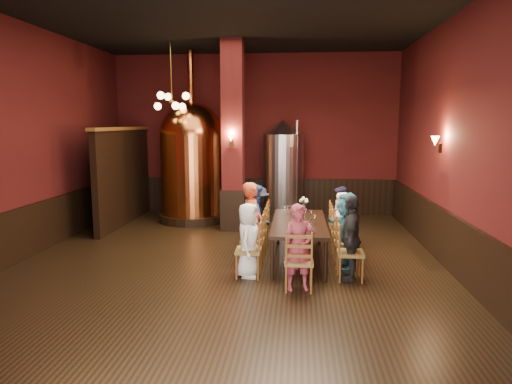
# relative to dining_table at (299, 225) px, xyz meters

# --- Properties ---
(room) EXTENTS (10.00, 10.02, 4.50)m
(room) POSITION_rel_dining_table_xyz_m (-1.29, -0.38, 1.56)
(room) COLOR black
(room) RESTS_ON ground
(wainscot_right) EXTENTS (0.08, 9.90, 1.00)m
(wainscot_right) POSITION_rel_dining_table_xyz_m (2.67, -0.38, -0.19)
(wainscot_right) COLOR black
(wainscot_right) RESTS_ON ground
(wainscot_back) EXTENTS (7.90, 0.08, 1.00)m
(wainscot_back) POSITION_rel_dining_table_xyz_m (-1.29, 4.58, -0.19)
(wainscot_back) COLOR black
(wainscot_back) RESTS_ON ground
(wainscot_left) EXTENTS (0.08, 9.90, 1.00)m
(wainscot_left) POSITION_rel_dining_table_xyz_m (-5.25, -0.38, -0.19)
(wainscot_left) COLOR black
(wainscot_left) RESTS_ON ground
(column) EXTENTS (0.58, 0.58, 4.50)m
(column) POSITION_rel_dining_table_xyz_m (-1.59, 2.42, 1.56)
(column) COLOR #48120F
(column) RESTS_ON ground
(partition) EXTENTS (0.22, 3.50, 2.40)m
(partition) POSITION_rel_dining_table_xyz_m (-4.49, 2.82, 0.51)
(partition) COLOR black
(partition) RESTS_ON ground
(pendant_cluster) EXTENTS (0.90, 0.90, 1.70)m
(pendant_cluster) POSITION_rel_dining_table_xyz_m (-3.09, 2.52, 2.41)
(pendant_cluster) COLOR #A57226
(pendant_cluster) RESTS_ON room
(sconce_wall) EXTENTS (0.20, 0.20, 0.36)m
(sconce_wall) POSITION_rel_dining_table_xyz_m (2.61, 0.42, 1.51)
(sconce_wall) COLOR black
(sconce_wall) RESTS_ON room
(sconce_column) EXTENTS (0.20, 0.20, 0.36)m
(sconce_column) POSITION_rel_dining_table_xyz_m (-1.59, 2.12, 1.51)
(sconce_column) COLOR black
(sconce_column) RESTS_ON column
(dining_table) EXTENTS (1.00, 2.40, 0.75)m
(dining_table) POSITION_rel_dining_table_xyz_m (0.00, 0.00, 0.00)
(dining_table) COLOR black
(dining_table) RESTS_ON ground
(chair_0) EXTENTS (0.46, 0.46, 0.92)m
(chair_0) POSITION_rel_dining_table_xyz_m (-0.85, -1.00, -0.23)
(chair_0) COLOR brown
(chair_0) RESTS_ON ground
(person_0) EXTENTS (0.48, 0.66, 1.26)m
(person_0) POSITION_rel_dining_table_xyz_m (-0.85, -1.00, -0.06)
(person_0) COLOR white
(person_0) RESTS_ON ground
(chair_1) EXTENTS (0.46, 0.46, 0.92)m
(chair_1) POSITION_rel_dining_table_xyz_m (-0.85, -0.33, -0.23)
(chair_1) COLOR brown
(chair_1) RESTS_ON ground
(person_1) EXTENTS (0.38, 0.57, 1.53)m
(person_1) POSITION_rel_dining_table_xyz_m (-0.85, -0.33, 0.08)
(person_1) COLOR #C84222
(person_1) RESTS_ON ground
(chair_2) EXTENTS (0.46, 0.46, 0.92)m
(chair_2) POSITION_rel_dining_table_xyz_m (-0.85, 0.33, -0.23)
(chair_2) COLOR brown
(chair_2) RESTS_ON ground
(person_2) EXTENTS (0.42, 0.72, 1.41)m
(person_2) POSITION_rel_dining_table_xyz_m (-0.85, 0.33, 0.02)
(person_2) COLOR navy
(person_2) RESTS_ON ground
(chair_3) EXTENTS (0.46, 0.46, 0.92)m
(chair_3) POSITION_rel_dining_table_xyz_m (-0.85, 1.00, -0.23)
(chair_3) COLOR brown
(chair_3) RESTS_ON ground
(person_3) EXTENTS (0.71, 0.92, 1.26)m
(person_3) POSITION_rel_dining_table_xyz_m (-0.85, 1.00, -0.06)
(person_3) COLOR black
(person_3) RESTS_ON ground
(chair_4) EXTENTS (0.46, 0.46, 0.92)m
(chair_4) POSITION_rel_dining_table_xyz_m (0.85, -1.00, -0.23)
(chair_4) COLOR brown
(chair_4) RESTS_ON ground
(person_4) EXTENTS (0.46, 0.87, 1.42)m
(person_4) POSITION_rel_dining_table_xyz_m (0.85, -1.00, 0.02)
(person_4) COLOR black
(person_4) RESTS_ON ground
(chair_5) EXTENTS (0.46, 0.46, 0.92)m
(chair_5) POSITION_rel_dining_table_xyz_m (0.85, -0.33, -0.23)
(chair_5) COLOR brown
(chair_5) RESTS_ON ground
(person_5) EXTENTS (0.60, 1.31, 1.37)m
(person_5) POSITION_rel_dining_table_xyz_m (0.85, -0.33, -0.00)
(person_5) COLOR #2B6A81
(person_5) RESTS_ON ground
(chair_6) EXTENTS (0.46, 0.46, 0.92)m
(chair_6) POSITION_rel_dining_table_xyz_m (0.85, 0.33, -0.23)
(chair_6) COLOR brown
(chair_6) RESTS_ON ground
(person_6) EXTENTS (0.51, 0.68, 1.27)m
(person_6) POSITION_rel_dining_table_xyz_m (0.85, 0.33, -0.05)
(person_6) COLOR white
(person_6) RESTS_ON ground
(chair_7) EXTENTS (0.46, 0.46, 0.92)m
(chair_7) POSITION_rel_dining_table_xyz_m (0.85, 1.00, -0.23)
(chair_7) COLOR brown
(chair_7) RESTS_ON ground
(person_7) EXTENTS (0.32, 0.63, 1.29)m
(person_7) POSITION_rel_dining_table_xyz_m (0.85, 1.00, -0.05)
(person_7) COLOR #211C38
(person_7) RESTS_ON ground
(chair_8) EXTENTS (0.46, 0.46, 0.92)m
(chair_8) POSITION_rel_dining_table_xyz_m (0.00, -1.55, -0.23)
(chair_8) COLOR brown
(chair_8) RESTS_ON ground
(person_8) EXTENTS (0.56, 0.43, 1.36)m
(person_8) POSITION_rel_dining_table_xyz_m (0.00, -1.55, -0.01)
(person_8) COLOR #A23649
(person_8) RESTS_ON ground
(copper_kettle) EXTENTS (2.20, 2.20, 4.41)m
(copper_kettle) POSITION_rel_dining_table_xyz_m (-2.81, 3.37, 0.92)
(copper_kettle) COLOR black
(copper_kettle) RESTS_ON ground
(steel_vessel) EXTENTS (1.16, 1.16, 2.65)m
(steel_vessel) POSITION_rel_dining_table_xyz_m (-0.44, 3.78, 0.64)
(steel_vessel) COLOR #B2B2B7
(steel_vessel) RESTS_ON ground
(rose_vase) EXTENTS (0.19, 0.19, 0.32)m
(rose_vase) POSITION_rel_dining_table_xyz_m (0.10, 0.91, 0.27)
(rose_vase) COLOR white
(rose_vase) RESTS_ON dining_table
(wine_glass_0) EXTENTS (0.07, 0.07, 0.17)m
(wine_glass_0) POSITION_rel_dining_table_xyz_m (-0.23, 0.68, 0.15)
(wine_glass_0) COLOR white
(wine_glass_0) RESTS_ON dining_table
(wine_glass_1) EXTENTS (0.07, 0.07, 0.17)m
(wine_glass_1) POSITION_rel_dining_table_xyz_m (-0.13, 0.59, 0.15)
(wine_glass_1) COLOR white
(wine_glass_1) RESTS_ON dining_table
(wine_glass_2) EXTENTS (0.07, 0.07, 0.17)m
(wine_glass_2) POSITION_rel_dining_table_xyz_m (-0.17, 0.69, 0.15)
(wine_glass_2) COLOR white
(wine_glass_2) RESTS_ON dining_table
(wine_glass_3) EXTENTS (0.07, 0.07, 0.17)m
(wine_glass_3) POSITION_rel_dining_table_xyz_m (0.22, 0.25, 0.15)
(wine_glass_3) COLOR white
(wine_glass_3) RESTS_ON dining_table
(wine_glass_4) EXTENTS (0.07, 0.07, 0.17)m
(wine_glass_4) POSITION_rel_dining_table_xyz_m (-0.29, 0.59, 0.15)
(wine_glass_4) COLOR white
(wine_glass_4) RESTS_ON dining_table
(wine_glass_5) EXTENTS (0.07, 0.07, 0.17)m
(wine_glass_5) POSITION_rel_dining_table_xyz_m (0.12, 0.36, 0.15)
(wine_glass_5) COLOR white
(wine_glass_5) RESTS_ON dining_table
(wine_glass_6) EXTENTS (0.07, 0.07, 0.17)m
(wine_glass_6) POSITION_rel_dining_table_xyz_m (0.28, -0.19, 0.15)
(wine_glass_6) COLOR white
(wine_glass_6) RESTS_ON dining_table
(wine_glass_7) EXTENTS (0.07, 0.07, 0.17)m
(wine_glass_7) POSITION_rel_dining_table_xyz_m (0.05, 0.74, 0.15)
(wine_glass_7) COLOR white
(wine_glass_7) RESTS_ON dining_table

